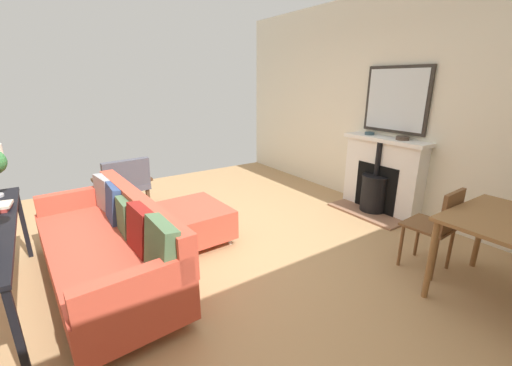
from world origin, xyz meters
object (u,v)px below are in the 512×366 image
object	(u,v)px
armchair_accent	(124,182)
dining_chair_near_fireplace	(439,223)
fireplace	(380,179)
mantel_bowl_near	(370,133)
ottoman	(195,220)
sofa	(110,246)
mantel_bowl_far	(403,138)

from	to	relation	value
armchair_accent	dining_chair_near_fireplace	xyz separation A→B (m)	(-2.08, 3.18, 0.06)
fireplace	dining_chair_near_fireplace	world-z (taller)	fireplace
dining_chair_near_fireplace	mantel_bowl_near	bearing A→B (deg)	-120.75
ottoman	dining_chair_near_fireplace	xyz separation A→B (m)	(-1.63, 1.86, 0.25)
fireplace	mantel_bowl_near	world-z (taller)	mantel_bowl_near
sofa	ottoman	world-z (taller)	sofa
fireplace	mantel_bowl_far	size ratio (longest dim) A/B	7.31
fireplace	mantel_bowl_far	distance (m)	0.64
fireplace	ottoman	bearing A→B (deg)	-13.54
mantel_bowl_far	ottoman	bearing A→B (deg)	-17.91
fireplace	ottoman	xyz separation A→B (m)	(2.51, -0.60, -0.21)
mantel_bowl_near	armchair_accent	distance (m)	3.47
ottoman	sofa	bearing A→B (deg)	18.90
mantel_bowl_near	dining_chair_near_fireplace	world-z (taller)	mantel_bowl_near
fireplace	dining_chair_near_fireplace	xyz separation A→B (m)	(0.87, 1.26, 0.04)
fireplace	mantel_bowl_near	distance (m)	0.66
sofa	armchair_accent	world-z (taller)	sofa
mantel_bowl_far	ottoman	size ratio (longest dim) A/B	0.19
mantel_bowl_near	ottoman	bearing A→B (deg)	-7.14
dining_chair_near_fireplace	armchair_accent	bearing A→B (deg)	-56.86
mantel_bowl_far	sofa	bearing A→B (deg)	-8.15
mantel_bowl_near	sofa	size ratio (longest dim) A/B	0.06
ottoman	dining_chair_near_fireplace	world-z (taller)	dining_chair_near_fireplace
sofa	armchair_accent	size ratio (longest dim) A/B	2.74
mantel_bowl_near	mantel_bowl_far	size ratio (longest dim) A/B	0.81
mantel_bowl_near	ottoman	distance (m)	2.69
ottoman	dining_chair_near_fireplace	bearing A→B (deg)	131.28
fireplace	mantel_bowl_far	bearing A→B (deg)	100.76
mantel_bowl_near	sofa	xyz separation A→B (m)	(3.49, 0.00, -0.70)
fireplace	mantel_bowl_far	world-z (taller)	mantel_bowl_far
sofa	ottoman	bearing A→B (deg)	-161.10
ottoman	mantel_bowl_far	bearing A→B (deg)	162.09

